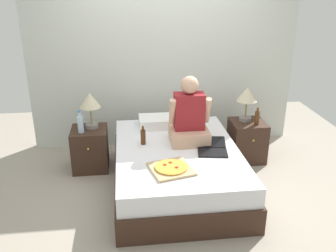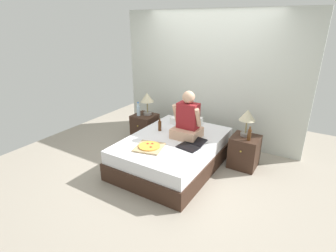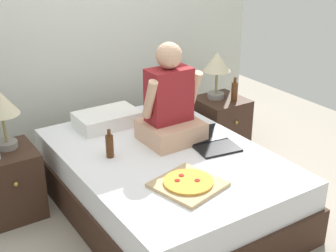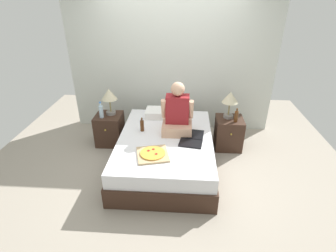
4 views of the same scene
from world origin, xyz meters
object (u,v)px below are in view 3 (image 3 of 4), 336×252
lamp_on_left_nightstand (1,107)px  laptop (213,144)px  beer_bottle (234,91)px  nightstand_right (220,125)px  pizza_box (188,184)px  person_seated (170,106)px  bed (165,182)px  nightstand_left (9,183)px  lamp_on_right_nightstand (217,65)px  beer_bottle_on_bed (110,146)px

lamp_on_left_nightstand → laptop: bearing=-28.9°
lamp_on_left_nightstand → beer_bottle: 2.10m
nightstand_right → pizza_box: (-1.16, -1.09, 0.25)m
beer_bottle → person_seated: person_seated is taller
beer_bottle → bed: bearing=-155.4°
beer_bottle → nightstand_right: bearing=125.0°
nightstand_right → laptop: size_ratio=1.17×
laptop → pizza_box: (-0.51, -0.39, -0.00)m
nightstand_left → laptop: size_ratio=1.17×
pizza_box → bed: bearing=74.9°
person_seated → laptop: (0.22, -0.28, -0.27)m
bed → person_seated: person_seated is taller
beer_bottle → laptop: (-0.72, -0.60, -0.11)m
lamp_on_right_nightstand → nightstand_right: bearing=-59.1°
nightstand_left → beer_bottle_on_bed: bearing=-33.6°
lamp_on_left_nightstand → beer_bottle: (2.08, -0.15, -0.23)m
person_seated → pizza_box: 0.78m
nightstand_right → beer_bottle_on_bed: size_ratio=2.43×
laptop → nightstand_right: bearing=47.4°
nightstand_right → person_seated: person_seated is taller
bed → beer_bottle: beer_bottle is taller
nightstand_left → lamp_on_right_nightstand: (2.02, 0.05, 0.59)m
person_seated → laptop: bearing=-52.6°
lamp_on_right_nightstand → beer_bottle_on_bed: size_ratio=2.05×
lamp_on_left_nightstand → lamp_on_right_nightstand: 1.98m
nightstand_left → beer_bottle_on_bed: size_ratio=2.43×
pizza_box → laptop: bearing=37.1°
lamp_on_right_nightstand → pizza_box: (-1.13, -1.14, -0.35)m
bed → pizza_box: bearing=-105.1°
lamp_on_right_nightstand → beer_bottle: bearing=-56.3°
lamp_on_left_nightstand → pizza_box: lamp_on_left_nightstand is taller
bed → beer_bottle: 1.26m
nightstand_right → laptop: bearing=-132.6°
nightstand_left → lamp_on_right_nightstand: 2.10m
person_seated → lamp_on_right_nightstand: bearing=29.5°
nightstand_right → lamp_on_right_nightstand: bearing=120.9°
lamp_on_right_nightstand → beer_bottle: lamp_on_right_nightstand is taller
beer_bottle → pizza_box: bearing=-141.2°
beer_bottle → nightstand_left: bearing=177.3°
lamp_on_left_nightstand → pizza_box: size_ratio=0.93×
nightstand_right → person_seated: bearing=-154.0°
lamp_on_right_nightstand → laptop: lamp_on_right_nightstand is taller
lamp_on_left_nightstand → beer_bottle: size_ratio=1.96×
person_seated → nightstand_right: bearing=26.0°
bed → pizza_box: (-0.13, -0.49, 0.27)m
bed → nightstand_left: 1.19m
beer_bottle_on_bed → nightstand_right: bearing=17.2°
bed → lamp_on_left_nightstand: lamp_on_left_nightstand is taller
nightstand_right → beer_bottle: beer_bottle is taller
bed → person_seated: 0.59m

